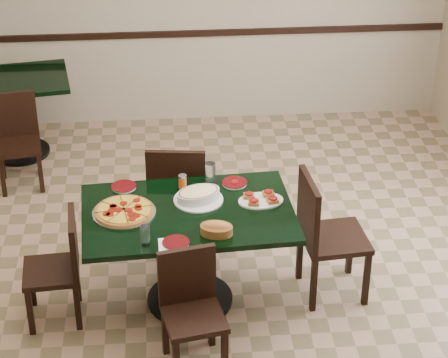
{
  "coord_description": "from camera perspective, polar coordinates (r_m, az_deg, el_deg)",
  "views": [
    {
      "loc": [
        -0.26,
        -5.12,
        3.87
      ],
      "look_at": [
        0.15,
        0.0,
        0.88
      ],
      "focal_mm": 70.0,
      "sensor_mm": 36.0,
      "label": 1
    }
  ],
  "objects": [
    {
      "name": "lasagna_casserole",
      "position": [
        5.94,
        -1.69,
        -1.03
      ],
      "size": [
        0.36,
        0.34,
        0.09
      ],
      "rotation": [
        0.0,
        0.0,
        0.38
      ],
      "color": "silver",
      "rests_on": "main_table"
    },
    {
      "name": "main_table",
      "position": [
        5.95,
        -2.34,
        -3.6
      ],
      "size": [
        1.47,
        1.0,
        0.75
      ],
      "rotation": [
        0.0,
        0.0,
        0.06
      ],
      "color": "black",
      "rests_on": "floor"
    },
    {
      "name": "chair_near",
      "position": [
        5.54,
        -2.17,
        -8.14
      ],
      "size": [
        0.44,
        0.44,
        0.79
      ],
      "rotation": [
        0.0,
        0.0,
        0.2
      ],
      "color": "black",
      "rests_on": "floor"
    },
    {
      "name": "back_chair_near",
      "position": [
        7.67,
        -13.36,
        2.77
      ],
      "size": [
        0.43,
        0.43,
        0.81
      ],
      "rotation": [
        0.0,
        0.0,
        0.15
      ],
      "color": "black",
      "rests_on": "floor"
    },
    {
      "name": "room_shell",
      "position": [
        7.47,
        5.66,
        8.85
      ],
      "size": [
        5.5,
        5.5,
        5.5
      ],
      "color": "silver",
      "rests_on": "floor"
    },
    {
      "name": "side_plate_far_l",
      "position": [
        6.14,
        -6.56,
        -0.49
      ],
      "size": [
        0.18,
        0.18,
        0.02
      ],
      "rotation": [
        0.0,
        0.0,
        -0.07
      ],
      "color": "silver",
      "rests_on": "main_table"
    },
    {
      "name": "side_plate_near",
      "position": [
        5.52,
        -3.17,
        -4.18
      ],
      "size": [
        0.17,
        0.17,
        0.02
      ],
      "rotation": [
        0.0,
        0.0,
        -0.24
      ],
      "color": "silver",
      "rests_on": "main_table"
    },
    {
      "name": "floor",
      "position": [
        6.43,
        -1.38,
        -6.86
      ],
      "size": [
        5.5,
        5.5,
        0.0
      ],
      "primitive_type": "plane",
      "color": "#916F54",
      "rests_on": "ground"
    },
    {
      "name": "bruschetta_platter",
      "position": [
        5.94,
        2.42,
        -1.3
      ],
      "size": [
        0.33,
        0.24,
        0.05
      ],
      "rotation": [
        0.0,
        0.0,
        0.09
      ],
      "color": "silver",
      "rests_on": "main_table"
    },
    {
      "name": "back_table",
      "position": [
        8.11,
        -13.56,
        4.93
      ],
      "size": [
        1.09,
        0.86,
        0.75
      ],
      "rotation": [
        0.0,
        0.0,
        0.15
      ],
      "color": "black",
      "rests_on": "floor"
    },
    {
      "name": "water_glass_a",
      "position": [
        6.12,
        -0.9,
        0.39
      ],
      "size": [
        0.07,
        0.07,
        0.16
      ],
      "primitive_type": "cylinder",
      "color": "white",
      "rests_on": "main_table"
    },
    {
      "name": "chair_left",
      "position": [
        5.98,
        -10.58,
        -5.43
      ],
      "size": [
        0.4,
        0.4,
        0.8
      ],
      "rotation": [
        0.0,
        0.0,
        -1.49
      ],
      "color": "black",
      "rests_on": "floor"
    },
    {
      "name": "chair_right",
      "position": [
        6.08,
        6.47,
        -3.35
      ],
      "size": [
        0.48,
        0.48,
        0.94
      ],
      "rotation": [
        0.0,
        0.0,
        1.67
      ],
      "color": "black",
      "rests_on": "floor"
    },
    {
      "name": "chair_far",
      "position": [
        6.51,
        -3.02,
        -0.88
      ],
      "size": [
        0.48,
        0.48,
        0.92
      ],
      "rotation": [
        0.0,
        0.0,
        3.02
      ],
      "color": "black",
      "rests_on": "floor"
    },
    {
      "name": "napkin_setting",
      "position": [
        5.52,
        -3.54,
        -4.27
      ],
      "size": [
        0.14,
        0.14,
        0.01
      ],
      "rotation": [
        0.0,
        0.0,
        0.02
      ],
      "color": "white",
      "rests_on": "main_table"
    },
    {
      "name": "side_plate_far_r",
      "position": [
        6.15,
        0.69,
        -0.24
      ],
      "size": [
        0.18,
        0.18,
        0.03
      ],
      "rotation": [
        0.0,
        0.0,
        0.23
      ],
      "color": "silver",
      "rests_on": "main_table"
    },
    {
      "name": "pepper_shaker",
      "position": [
        6.09,
        -2.73,
        -0.15
      ],
      "size": [
        0.06,
        0.06,
        0.1
      ],
      "color": "red",
      "rests_on": "main_table"
    },
    {
      "name": "water_glass_b",
      "position": [
        5.5,
        -5.17,
        -3.69
      ],
      "size": [
        0.06,
        0.06,
        0.14
      ],
      "primitive_type": "cylinder",
      "color": "white",
      "rests_on": "main_table"
    },
    {
      "name": "pepperoni_pizza",
      "position": [
        5.85,
        -6.54,
        -2.09
      ],
      "size": [
        0.43,
        0.43,
        0.04
      ],
      "rotation": [
        0.0,
        0.0,
        0.17
      ],
      "color": "silver",
      "rests_on": "main_table"
    },
    {
      "name": "bread_basket",
      "position": [
        5.59,
        -0.5,
        -3.26
      ],
      "size": [
        0.24,
        0.19,
        0.09
      ],
      "rotation": [
        0.0,
        0.0,
        -0.24
      ],
      "color": "brown",
      "rests_on": "main_table"
    }
  ]
}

